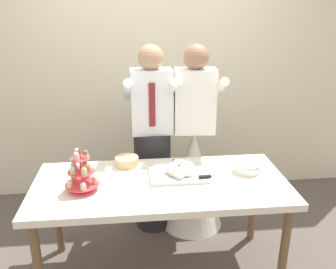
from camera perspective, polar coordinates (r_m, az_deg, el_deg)
The scene contains 8 objects.
rear_wall at distance 3.66m, azimuth -3.12°, elevation 12.30°, with size 5.20×0.10×2.90m, color beige.
dessert_table at distance 2.58m, azimuth -1.14°, elevation -9.04°, with size 1.80×0.80×0.78m.
cupcake_stand at distance 2.46m, azimuth -13.67°, elevation -6.21°, with size 0.23×0.23×0.31m.
main_cake_tray at distance 2.61m, azimuth 1.82°, elevation -5.77°, with size 0.44×0.31×0.12m.
plate_stack at distance 2.73m, azimuth 12.60°, elevation -4.99°, with size 0.19×0.19×0.09m.
round_cake at distance 2.77m, azimuth -6.60°, elevation -4.42°, with size 0.24×0.24×0.08m.
person_groom at distance 3.12m, azimuth -2.51°, elevation -2.61°, with size 0.47×0.50×1.66m.
person_bride at distance 3.21m, azimuth 4.04°, elevation -5.18°, with size 0.56×0.56×1.66m.
Camera 1 is at (-0.18, -2.23, 1.98)m, focal length 38.09 mm.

